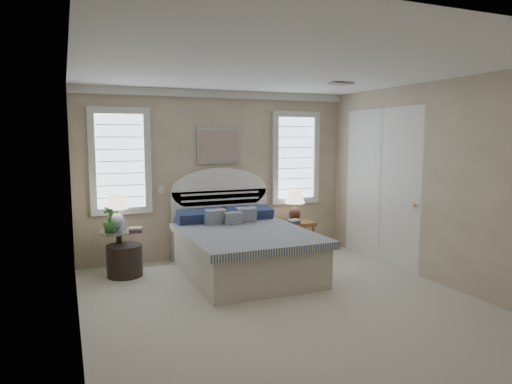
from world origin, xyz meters
The scene contains 21 objects.
floor centered at (0.00, 0.00, 0.00)m, with size 4.50×5.00×0.01m, color beige.
ceiling centered at (0.00, 0.00, 2.70)m, with size 4.50×5.00×0.01m, color white.
wall_back centered at (0.00, 2.50, 1.35)m, with size 4.50×0.02×2.70m, color tan.
wall_left centered at (-2.25, 0.00, 1.35)m, with size 0.02×5.00×2.70m, color tan.
wall_right centered at (2.25, 0.00, 1.35)m, with size 0.02×5.00×2.70m, color tan.
crown_molding centered at (0.00, 2.46, 2.64)m, with size 4.50×0.08×0.12m, color silver.
hvac_vent centered at (1.20, 0.80, 2.68)m, with size 0.30×0.20×0.02m, color #B2B2B2.
switch_plate centered at (-0.95, 2.48, 1.15)m, with size 0.08×0.01×0.12m, color silver.
window_left centered at (-1.55, 2.48, 1.60)m, with size 0.90×0.06×1.60m, color silver.
window_right centered at (1.40, 2.48, 1.60)m, with size 0.90×0.06×1.60m, color silver.
painting centered at (0.00, 2.46, 1.82)m, with size 0.74×0.04×0.58m, color silver.
closet_door centered at (2.23, 1.20, 1.20)m, with size 0.02×1.80×2.40m, color silver.
bed centered at (0.00, 1.46, 0.39)m, with size 1.72×2.28×1.47m.
side_table_left centered at (-1.65, 2.05, 0.39)m, with size 0.56×0.56×0.63m.
nightstand_right centered at (1.30, 2.15, 0.39)m, with size 0.50×0.40×0.53m.
floor_pot centered at (-1.60, 1.92, 0.22)m, with size 0.49×0.49×0.45m, color black.
lamp_left centered at (-1.66, 2.13, 0.96)m, with size 0.40×0.40×0.54m.
lamp_right centered at (1.25, 2.21, 0.86)m, with size 0.38×0.38×0.55m.
potted_plant centered at (-1.77, 2.00, 0.81)m, with size 0.20×0.20×0.36m, color #307934.
books_left centered at (-1.45, 1.83, 0.67)m, with size 0.21×0.18×0.08m.
books_right centered at (1.15, 2.02, 0.57)m, with size 0.22×0.18×0.08m.
Camera 1 is at (-2.32, -4.59, 1.95)m, focal length 32.00 mm.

